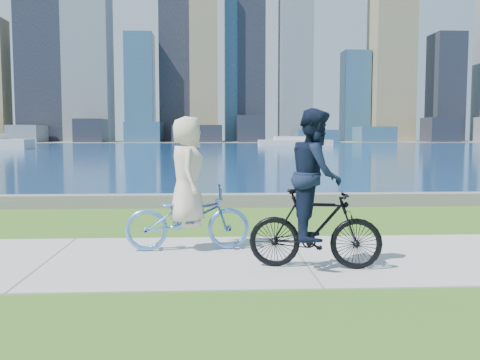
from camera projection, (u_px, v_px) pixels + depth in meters
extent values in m
plane|color=#325E18|center=(48.00, 261.00, 8.38)|extent=(320.00, 320.00, 0.00)
cube|color=#A2A29D|center=(48.00, 261.00, 8.38)|extent=(80.00, 3.50, 0.02)
cube|color=slate|center=(117.00, 201.00, 14.53)|extent=(90.00, 0.50, 0.35)
cube|color=navy|center=(194.00, 147.00, 80.01)|extent=(320.00, 131.00, 0.01)
cube|color=gray|center=(202.00, 142.00, 137.71)|extent=(320.00, 30.00, 0.12)
cube|color=slate|center=(27.00, 134.00, 126.88)|extent=(7.13, 9.30, 4.12)
cube|color=black|center=(91.00, 131.00, 127.35)|extent=(6.64, 8.64, 5.60)
cube|color=navy|center=(144.00, 132.00, 128.40)|extent=(8.37, 9.72, 4.89)
cube|color=black|center=(197.00, 134.00, 129.03)|extent=(11.93, 6.98, 4.18)
cube|color=black|center=(250.00, 129.00, 129.33)|extent=(6.26, 8.80, 6.46)
cube|color=navy|center=(316.00, 136.00, 128.21)|extent=(9.74, 8.68, 3.01)
cube|color=navy|center=(374.00, 135.00, 129.89)|extent=(8.51, 8.75, 3.79)
cube|color=black|center=(440.00, 130.00, 129.97)|extent=(7.22, 7.41, 6.02)
cube|color=black|center=(43.00, 66.00, 135.94)|extent=(11.54, 9.88, 38.53)
cube|color=slate|center=(88.00, 59.00, 136.40)|extent=(11.17, 10.06, 42.24)
cube|color=navy|center=(140.00, 88.00, 133.12)|extent=(6.84, 7.74, 26.79)
cube|color=olive|center=(204.00, 57.00, 134.60)|extent=(6.81, 11.58, 42.96)
cube|color=black|center=(251.00, 44.00, 137.17)|extent=(6.92, 8.56, 50.37)
cube|color=slate|center=(296.00, 6.00, 134.72)|extent=(7.93, 7.71, 68.33)
cube|color=navy|center=(355.00, 97.00, 141.68)|extent=(6.93, 6.01, 23.79)
cube|color=olive|center=(391.00, 52.00, 139.34)|extent=(10.36, 9.89, 46.84)
cube|color=black|center=(445.00, 88.00, 140.52)|extent=(7.52, 8.49, 28.17)
cube|color=navy|center=(240.00, 17.00, 136.51)|extent=(8.00, 8.00, 64.00)
cube|color=silver|center=(295.00, 143.00, 89.16)|extent=(12.16, 3.48, 1.04)
cube|color=silver|center=(295.00, 138.00, 89.09)|extent=(6.95, 2.61, 0.61)
imported|color=#578CD4|center=(188.00, 218.00, 9.10)|extent=(0.88, 2.16, 1.10)
imported|color=silver|center=(187.00, 171.00, 9.03)|extent=(0.65, 0.95, 1.84)
imported|color=black|center=(315.00, 229.00, 7.84)|extent=(0.91, 2.01, 1.17)
imported|color=black|center=(316.00, 174.00, 7.78)|extent=(0.87, 1.03, 1.91)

